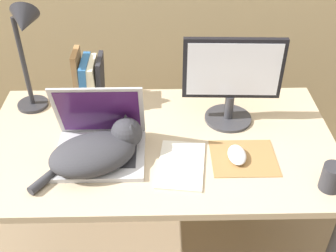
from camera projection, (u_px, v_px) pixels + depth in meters
The scene contains 10 objects.
desk at pixel (160, 155), 1.67m from camera, with size 1.36×0.75×0.73m.
laptop at pixel (100, 141), 1.55m from camera, with size 0.33×0.28×0.27m.
cat at pixel (99, 150), 1.49m from camera, with size 0.39×0.31×0.14m.
external_monitor at pixel (232, 79), 1.63m from camera, with size 0.38×0.19×0.36m.
mousepad at pixel (244, 158), 1.55m from camera, with size 0.24×0.21×0.00m.
computer_mouse at pixel (237, 155), 1.54m from camera, with size 0.07×0.11×0.03m.
book_row at pixel (89, 82), 1.77m from camera, with size 0.12×0.17×0.25m.
desk_lamp at pixel (25, 41), 1.61m from camera, with size 0.17×0.17×0.47m.
notepad at pixel (181, 165), 1.51m from camera, with size 0.19×0.27×0.01m.
mug at pixel (333, 177), 1.40m from camera, with size 0.11×0.07×0.10m.
Camera 1 is at (0.01, -0.89, 1.76)m, focal length 45.00 mm.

